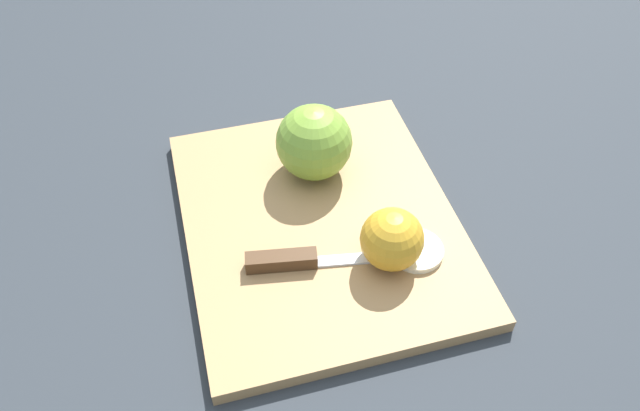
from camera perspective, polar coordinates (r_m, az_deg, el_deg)
The scene contains 6 objects.
ground_plane at distance 0.71m, azimuth 0.00°, elevation -2.03°, with size 4.00×4.00×0.00m, color #282D33.
cutting_board at distance 0.70m, azimuth 0.00°, elevation -1.58°, with size 0.38×0.32×0.02m.
apple_half_left at distance 0.72m, azimuth -0.53°, elevation 5.80°, with size 0.09×0.09×0.09m.
apple_half_right at distance 0.64m, azimuth 6.57°, elevation -3.10°, with size 0.07×0.07×0.07m.
knife at distance 0.65m, azimuth -2.29°, elevation -5.02°, with size 0.04×0.18×0.02m.
apple_slice at distance 0.67m, azimuth 8.79°, elevation -4.06°, with size 0.06×0.06×0.01m.
Camera 1 is at (0.45, -0.10, 0.54)m, focal length 35.00 mm.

